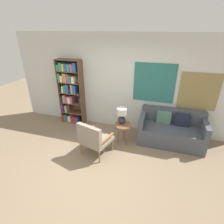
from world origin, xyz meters
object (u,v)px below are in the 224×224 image
object	(u,v)px
armchair	(93,138)
side_table	(123,127)
bookshelf	(70,91)
table_lamp	(122,115)
couch	(171,130)

from	to	relation	value
armchair	side_table	distance (m)	0.87
bookshelf	table_lamp	distance (m)	1.92
side_table	table_lamp	bearing A→B (deg)	135.55
armchair	table_lamp	size ratio (longest dim) A/B	2.06
armchair	couch	world-z (taller)	armchair
couch	table_lamp	distance (m)	1.39
side_table	bookshelf	bearing A→B (deg)	159.43
bookshelf	table_lamp	bearing A→B (deg)	-19.57
couch	side_table	size ratio (longest dim) A/B	2.94
bookshelf	side_table	bearing A→B (deg)	-20.57
side_table	table_lamp	size ratio (longest dim) A/B	1.33
armchair	bookshelf	bearing A→B (deg)	133.62
bookshelf	table_lamp	size ratio (longest dim) A/B	4.72
armchair	side_table	bearing A→B (deg)	51.29
bookshelf	couch	xyz separation A→B (m)	(3.05, -0.25, -0.70)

